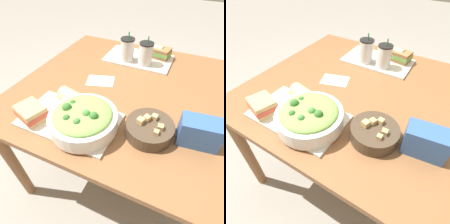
% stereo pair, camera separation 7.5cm
% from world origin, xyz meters
% --- Properties ---
extents(ground_plane, '(12.00, 12.00, 0.00)m').
position_xyz_m(ground_plane, '(0.00, 0.00, 0.00)').
color(ground_plane, gray).
extents(dining_table, '(1.16, 1.10, 0.76)m').
position_xyz_m(dining_table, '(0.00, 0.00, 0.66)').
color(dining_table, brown).
rests_on(dining_table, ground_plane).
extents(tray_near, '(0.43, 0.26, 0.01)m').
position_xyz_m(tray_near, '(-0.14, -0.35, 0.76)').
color(tray_near, beige).
rests_on(tray_near, dining_table).
extents(tray_far, '(0.43, 0.26, 0.01)m').
position_xyz_m(tray_far, '(-0.04, 0.33, 0.76)').
color(tray_far, beige).
rests_on(tray_far, dining_table).
extents(salad_bowl, '(0.28, 0.28, 0.11)m').
position_xyz_m(salad_bowl, '(-0.06, -0.36, 0.82)').
color(salad_bowl, white).
rests_on(salad_bowl, tray_near).
extents(soup_bowl, '(0.19, 0.19, 0.08)m').
position_xyz_m(soup_bowl, '(0.20, -0.28, 0.79)').
color(soup_bowl, '#473828').
rests_on(soup_bowl, dining_table).
extents(sandwich_near, '(0.15, 0.13, 0.06)m').
position_xyz_m(sandwich_near, '(-0.29, -0.41, 0.80)').
color(sandwich_near, tan).
rests_on(sandwich_near, tray_near).
extents(baguette_near, '(0.18, 0.11, 0.07)m').
position_xyz_m(baguette_near, '(-0.16, -0.26, 0.81)').
color(baguette_near, '#DBBC84').
rests_on(baguette_near, tray_near).
extents(sandwich_far, '(0.14, 0.11, 0.06)m').
position_xyz_m(sandwich_far, '(0.08, 0.39, 0.80)').
color(sandwich_far, olive).
rests_on(sandwich_far, tray_far).
extents(baguette_far, '(0.17, 0.11, 0.07)m').
position_xyz_m(baguette_far, '(0.02, 0.41, 0.81)').
color(baguette_far, '#DBBC84').
rests_on(baguette_far, tray_far).
extents(drink_cup_dark, '(0.09, 0.09, 0.18)m').
position_xyz_m(drink_cup_dark, '(-0.10, 0.26, 0.84)').
color(drink_cup_dark, silver).
rests_on(drink_cup_dark, tray_far).
extents(drink_cup_red, '(0.09, 0.09, 0.18)m').
position_xyz_m(drink_cup_red, '(0.02, 0.26, 0.83)').
color(drink_cup_red, silver).
rests_on(drink_cup_red, tray_far).
extents(chip_bag, '(0.16, 0.10, 0.12)m').
position_xyz_m(chip_bag, '(0.38, -0.24, 0.81)').
color(chip_bag, '#335BA3').
rests_on(chip_bag, dining_table).
extents(napkin_folded, '(0.18, 0.15, 0.00)m').
position_xyz_m(napkin_folded, '(-0.16, -0.01, 0.76)').
color(napkin_folded, white).
rests_on(napkin_folded, dining_table).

